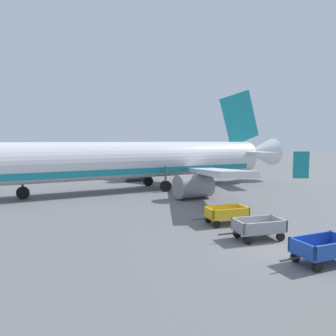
{
  "coord_description": "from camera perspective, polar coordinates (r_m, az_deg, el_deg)",
  "views": [
    {
      "loc": [
        -9.25,
        -12.75,
        5.15
      ],
      "look_at": [
        -1.6,
        12.53,
        2.8
      ],
      "focal_mm": 33.21,
      "sensor_mm": 36.0,
      "label": 1
    }
  ],
  "objects": [
    {
      "name": "baggage_cart_third_in_row",
      "position": [
        19.69,
        10.6,
        -8.36
      ],
      "size": [
        3.57,
        1.46,
        1.07
      ],
      "color": "gold",
      "rests_on": "ground"
    },
    {
      "name": "baggage_cart_nearest",
      "position": [
        14.95,
        26.54,
        -13.18
      ],
      "size": [
        3.61,
        1.66,
        1.07
      ],
      "color": "#234CB2",
      "rests_on": "ground"
    },
    {
      "name": "ground_plane",
      "position": [
        16.57,
        18.66,
        -13.3
      ],
      "size": [
        220.0,
        220.0,
        0.0
      ],
      "primitive_type": "plane",
      "color": "slate"
    },
    {
      "name": "baggage_cart_second_in_row",
      "position": [
        17.14,
        16.26,
        -10.51
      ],
      "size": [
        3.56,
        1.44,
        1.07
      ],
      "color": "gray",
      "rests_on": "ground"
    },
    {
      "name": "airplane",
      "position": [
        32.49,
        -4.52,
        1.37
      ],
      "size": [
        37.51,
        30.29,
        11.34
      ],
      "color": "silver",
      "rests_on": "ground"
    }
  ]
}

